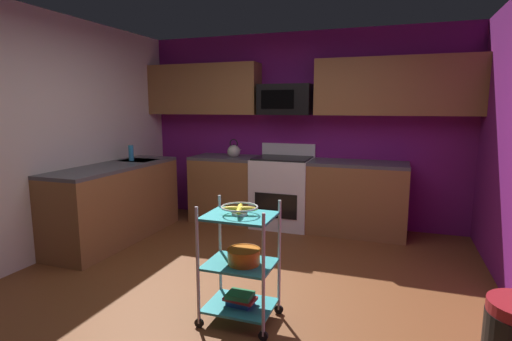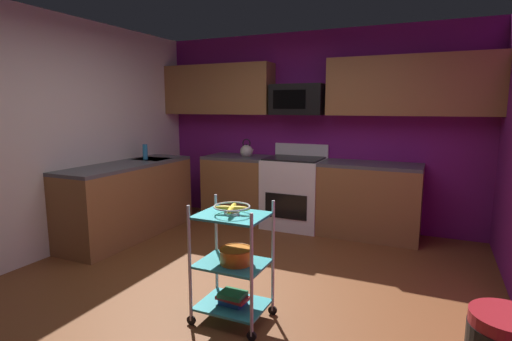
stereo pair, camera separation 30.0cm
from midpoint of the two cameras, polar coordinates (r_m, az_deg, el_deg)
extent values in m
cube|color=brown|center=(3.63, -1.11, -17.49)|extent=(4.40, 4.80, 0.04)
cube|color=#751970|center=(5.55, 9.78, 5.82)|extent=(4.52, 0.06, 2.60)
cube|color=silver|center=(4.68, -26.73, 4.39)|extent=(0.06, 4.80, 2.60)
cube|color=brown|center=(5.35, 8.63, -3.58)|extent=(2.88, 0.60, 0.88)
cube|color=#4C4C51|center=(5.27, 8.75, 1.31)|extent=(2.88, 0.60, 0.04)
cube|color=brown|center=(5.17, -16.16, -4.28)|extent=(0.60, 1.85, 0.88)
cube|color=#4C4C51|center=(5.09, -16.39, 0.76)|extent=(0.60, 1.85, 0.04)
cube|color=#B7BABC|center=(5.46, -13.12, 0.81)|extent=(0.44, 0.36, 0.16)
cube|color=white|center=(5.39, 7.07, -3.24)|extent=(0.76, 0.64, 0.92)
cube|color=black|center=(5.11, 5.95, -5.16)|extent=(0.56, 0.01, 0.32)
cube|color=white|center=(5.57, 8.08, 2.89)|extent=(0.76, 0.06, 0.18)
cube|color=black|center=(5.31, 7.17, 1.73)|extent=(0.72, 0.60, 0.02)
cube|color=brown|center=(5.87, -3.95, 11.48)|extent=(1.65, 0.33, 0.70)
cube|color=brown|center=(5.17, 22.85, 11.12)|extent=(1.95, 0.33, 0.70)
cube|color=black|center=(5.37, 7.69, 10.04)|extent=(0.70, 0.38, 0.40)
cube|color=black|center=(5.20, 6.42, 10.09)|extent=(0.44, 0.01, 0.24)
cylinder|color=silver|center=(2.98, -6.59, -13.24)|extent=(0.02, 0.02, 0.88)
cylinder|color=black|center=(3.18, -6.43, -20.60)|extent=(0.07, 0.02, 0.07)
cylinder|color=silver|center=(2.78, 2.55, -14.93)|extent=(0.02, 0.02, 0.88)
cylinder|color=black|center=(2.99, 2.49, -22.66)|extent=(0.07, 0.02, 0.07)
cylinder|color=silver|center=(3.30, -3.07, -10.97)|extent=(0.02, 0.02, 0.88)
cylinder|color=black|center=(3.47, -3.01, -17.80)|extent=(0.07, 0.02, 0.07)
cylinder|color=silver|center=(3.11, 5.27, -12.24)|extent=(0.02, 0.02, 0.88)
cylinder|color=black|center=(3.30, 5.15, -19.37)|extent=(0.07, 0.02, 0.07)
cube|color=teal|center=(3.18, -0.51, -18.73)|extent=(0.50, 0.39, 0.02)
cube|color=teal|center=(3.04, -0.52, -13.23)|extent=(0.50, 0.39, 0.02)
cube|color=teal|center=(2.92, -0.53, -6.51)|extent=(0.50, 0.39, 0.02)
torus|color=silver|center=(2.90, -0.53, -5.20)|extent=(0.27, 0.27, 0.01)
cylinder|color=silver|center=(2.92, -0.53, -6.15)|extent=(0.12, 0.12, 0.02)
ellipsoid|color=yellow|center=(2.90, 0.45, -5.52)|extent=(0.17, 0.09, 0.04)
ellipsoid|color=yellow|center=(2.96, -0.40, -5.24)|extent=(0.09, 0.17, 0.04)
ellipsoid|color=yellow|center=(2.92, -1.51, -5.45)|extent=(0.17, 0.09, 0.04)
ellipsoid|color=yellow|center=(2.86, -0.67, -5.74)|extent=(0.09, 0.17, 0.04)
cylinder|color=orange|center=(3.01, 0.04, -12.22)|extent=(0.24, 0.24, 0.11)
torus|color=orange|center=(2.99, 0.04, -11.25)|extent=(0.25, 0.25, 0.01)
cube|color=#1E4C8C|center=(3.17, -0.51, -18.30)|extent=(0.19, 0.15, 0.04)
cube|color=#B22626|center=(3.16, -0.51, -17.83)|extent=(0.25, 0.16, 0.02)
cube|color=#26723F|center=(3.14, -0.51, -17.37)|extent=(0.19, 0.15, 0.03)
sphere|color=beige|center=(5.55, 0.17, 2.76)|extent=(0.18, 0.18, 0.18)
sphere|color=black|center=(5.54, 0.17, 3.66)|extent=(0.03, 0.03, 0.03)
cone|color=beige|center=(5.52, 0.94, 2.91)|extent=(0.09, 0.04, 0.06)
torus|color=black|center=(5.54, 0.17, 3.92)|extent=(0.12, 0.01, 0.12)
cylinder|color=#2D8CBF|center=(5.39, -14.09, 2.60)|extent=(0.06, 0.06, 0.20)
cylinder|color=maroon|center=(2.36, 35.70, -17.15)|extent=(0.33, 0.33, 0.06)
camera|label=1|loc=(0.15, -87.56, 0.39)|focal=27.92mm
camera|label=2|loc=(0.15, 92.44, -0.39)|focal=27.92mm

